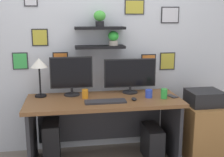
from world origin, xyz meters
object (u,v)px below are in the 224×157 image
(pen_cup, at_px, (85,94))
(water_cup, at_px, (164,94))
(coffee_mug, at_px, (149,94))
(monitor_left, at_px, (71,75))
(monitor_right, at_px, (130,75))
(cell_phone, at_px, (172,96))
(keyboard, at_px, (106,102))
(desk_lamp, at_px, (39,66))
(drawer_cabinet, at_px, (202,130))
(computer_mouse, at_px, (134,99))
(printer, at_px, (204,98))
(computer_tower_left, at_px, (52,141))
(desk, at_px, (103,115))
(computer_tower_right, at_px, (152,143))

(pen_cup, bearing_deg, water_cup, -9.81)
(coffee_mug, distance_m, water_cup, 0.17)
(monitor_left, relative_size, coffee_mug, 5.36)
(monitor_right, xyz_separation_m, cell_phone, (0.44, -0.24, -0.21))
(keyboard, xyz_separation_m, desk_lamp, (-0.70, 0.34, 0.34))
(keyboard, bearing_deg, drawer_cabinet, 4.34)
(coffee_mug, bearing_deg, computer_mouse, -156.96)
(computer_mouse, bearing_deg, printer, 3.95)
(desk_lamp, relative_size, computer_tower_left, 0.92)
(drawer_cabinet, distance_m, computer_tower_left, 1.77)
(monitor_left, distance_m, drawer_cabinet, 1.67)
(computer_mouse, distance_m, drawer_cabinet, 0.96)
(monitor_left, height_order, keyboard, monitor_left)
(desk, relative_size, monitor_left, 3.54)
(monitor_left, xyz_separation_m, computer_tower_left, (-0.25, -0.11, -0.75))
(monitor_left, relative_size, pen_cup, 4.82)
(monitor_left, relative_size, water_cup, 4.39)
(monitor_right, bearing_deg, computer_mouse, -94.54)
(monitor_right, height_order, cell_phone, monitor_right)
(cell_phone, xyz_separation_m, water_cup, (-0.12, -0.06, 0.05))
(coffee_mug, height_order, pen_cup, pen_cup)
(coffee_mug, bearing_deg, computer_tower_right, -2.20)
(keyboard, distance_m, desk_lamp, 0.85)
(desk, bearing_deg, computer_mouse, -26.18)
(computer_mouse, bearing_deg, desk, 153.82)
(cell_phone, bearing_deg, desk_lamp, 151.09)
(pen_cup, bearing_deg, computer_tower_right, -6.54)
(coffee_mug, xyz_separation_m, computer_tower_right, (0.06, -0.00, -0.60))
(monitor_right, bearing_deg, water_cup, -43.21)
(cell_phone, relative_size, computer_tower_right, 0.35)
(monitor_right, distance_m, computer_mouse, 0.38)
(monitor_right, height_order, computer_tower_right, monitor_right)
(computer_mouse, distance_m, coffee_mug, 0.21)
(monitor_left, relative_size, printer, 1.27)
(cell_phone, height_order, printer, printer)
(computer_mouse, height_order, pen_cup, pen_cup)
(monitor_right, distance_m, keyboard, 0.53)
(monitor_right, xyz_separation_m, printer, (0.82, -0.26, -0.25))
(printer, bearing_deg, desk_lamp, 172.36)
(printer, bearing_deg, drawer_cabinet, 0.00)
(computer_mouse, distance_m, water_cup, 0.35)
(desk_lamp, relative_size, pen_cup, 4.41)
(desk_lamp, bearing_deg, computer_mouse, -16.91)
(drawer_cabinet, bearing_deg, computer_mouse, -176.05)
(monitor_left, bearing_deg, cell_phone, -12.28)
(monitor_right, height_order, printer, monitor_right)
(desk, bearing_deg, computer_tower_right, -7.85)
(monitor_right, distance_m, computer_tower_right, 0.84)
(keyboard, height_order, desk_lamp, desk_lamp)
(computer_mouse, relative_size, desk_lamp, 0.20)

